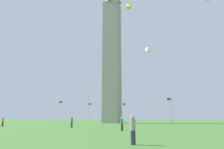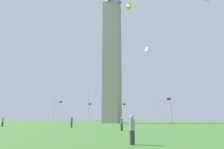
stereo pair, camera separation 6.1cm
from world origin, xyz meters
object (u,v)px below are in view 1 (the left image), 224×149
at_px(flagpole_n, 62,110).
at_px(person_orange_shirt, 3,122).
at_px(kite_yellow_delta, 130,6).
at_px(flagpole_nw, 91,111).
at_px(obelisk_monument, 112,52).
at_px(person_gray_shirt, 133,130).
at_px(flagpole_ne, 54,109).
at_px(flagpole_e, 88,107).
at_px(flagpole_w, 126,111).
at_px(flagpole_sw, 157,111).
at_px(person_teal_shirt, 122,124).
at_px(flagpole_s, 171,109).
at_px(kite_white_delta, 147,51).
at_px(flagpole_se, 146,107).
at_px(person_purple_shirt, 72,122).

xyz_separation_m(flagpole_n, person_orange_shirt, (-5.95, 29.07, -3.05)).
bearing_deg(kite_yellow_delta, flagpole_nw, -49.01).
xyz_separation_m(obelisk_monument, person_gray_shirt, (-16.22, 46.55, -21.16)).
relative_size(flagpole_ne, kite_yellow_delta, 2.17).
relative_size(flagpole_e, flagpole_w, 1.00).
distance_m(flagpole_nw, person_orange_shirt, 41.29).
bearing_deg(kite_yellow_delta, flagpole_sw, -98.35).
distance_m(person_teal_shirt, person_orange_shirt, 23.93).
bearing_deg(obelisk_monument, flagpole_s, 180.00).
bearing_deg(flagpole_sw, kite_white_delta, 92.44).
xyz_separation_m(flagpole_ne, person_gray_shirt, (-28.39, 34.44, -3.08)).
distance_m(flagpole_sw, kite_white_delta, 30.22).
bearing_deg(person_orange_shirt, flagpole_sw, -42.58).
distance_m(flagpole_e, flagpole_se, 13.10).
distance_m(person_gray_shirt, person_orange_shirt, 32.55).
height_order(flagpole_sw, person_gray_shirt, flagpole_sw).
distance_m(flagpole_sw, person_purple_shirt, 41.96).
bearing_deg(kite_white_delta, flagpole_ne, -7.75).
relative_size(obelisk_monument, person_teal_shirt, 27.29).
distance_m(flagpole_se, person_gray_shirt, 34.83).
bearing_deg(flagpole_s, person_gray_shirt, 88.98).
relative_size(obelisk_monument, kite_white_delta, 16.25).
bearing_deg(flagpole_s, person_purple_shirt, 62.82).
distance_m(obelisk_monument, flagpole_w, 24.90).
distance_m(obelisk_monument, flagpole_ne, 24.93).
bearing_deg(flagpole_ne, flagpole_e, 157.50).
relative_size(flagpole_e, person_teal_shirt, 4.39).
bearing_deg(flagpole_ne, flagpole_sw, -135.00).
height_order(obelisk_monument, person_orange_shirt, obelisk_monument).
bearing_deg(kite_yellow_delta, person_orange_shirt, 41.24).
distance_m(flagpole_nw, kite_white_delta, 39.45).
xyz_separation_m(obelisk_monument, flagpole_w, (0.07, -17.12, -18.08)).
relative_size(obelisk_monument, flagpole_nw, 6.22).
bearing_deg(flagpole_ne, person_purple_shirt, 131.38).
bearing_deg(obelisk_monument, flagpole_sw, -134.84).
relative_size(flagpole_e, kite_white_delta, 2.61).
distance_m(person_teal_shirt, person_gray_shirt, 13.18).
height_order(flagpole_se, kite_white_delta, kite_white_delta).
height_order(flagpole_n, person_gray_shirt, flagpole_n).
distance_m(flagpole_w, kite_yellow_delta, 39.74).
bearing_deg(flagpole_se, kite_yellow_delta, -6.14).
distance_m(flagpole_sw, person_teal_shirt, 46.21).
bearing_deg(flagpole_w, person_purple_shirt, 93.04).
height_order(obelisk_monument, person_gray_shirt, obelisk_monument).
height_order(obelisk_monument, flagpole_se, obelisk_monument).
relative_size(person_orange_shirt, person_purple_shirt, 1.03).
xyz_separation_m(flagpole_w, person_purple_shirt, (-2.43, 45.72, -3.08)).
xyz_separation_m(obelisk_monument, flagpole_nw, (12.17, -12.10, -18.08)).
bearing_deg(person_gray_shirt, flagpole_se, -0.13).
xyz_separation_m(flagpole_s, flagpole_sw, (5.01, -12.10, 0.00)).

